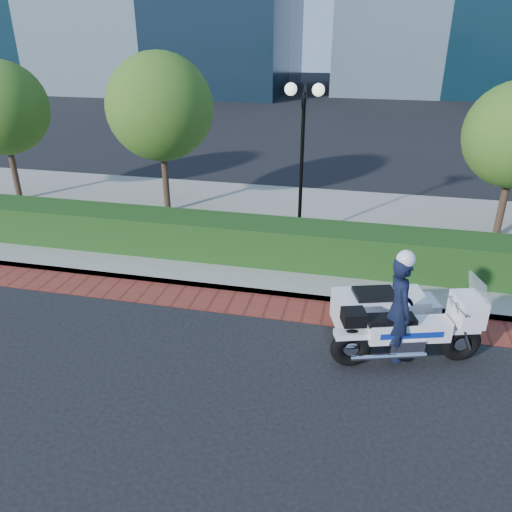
% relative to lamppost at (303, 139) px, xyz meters
% --- Properties ---
extents(ground, '(120.00, 120.00, 0.00)m').
position_rel_lamppost_xyz_m(ground, '(-1.00, -5.20, -2.96)').
color(ground, black).
rests_on(ground, ground).
extents(brick_strip, '(60.00, 1.00, 0.01)m').
position_rel_lamppost_xyz_m(brick_strip, '(-1.00, -3.70, -2.95)').
color(brick_strip, maroon).
rests_on(brick_strip, ground).
extents(sidewalk, '(60.00, 8.00, 0.15)m').
position_rel_lamppost_xyz_m(sidewalk, '(-1.00, 0.80, -2.88)').
color(sidewalk, gray).
rests_on(sidewalk, ground).
extents(hedge_main, '(18.00, 1.20, 1.00)m').
position_rel_lamppost_xyz_m(hedge_main, '(-1.00, -1.60, -2.31)').
color(hedge_main, black).
rests_on(hedge_main, sidewalk).
extents(lamppost, '(1.02, 0.70, 4.21)m').
position_rel_lamppost_xyz_m(lamppost, '(0.00, 0.00, 0.00)').
color(lamppost, black).
rests_on(lamppost, sidewalk).
extents(tree_a, '(3.00, 3.00, 4.58)m').
position_rel_lamppost_xyz_m(tree_a, '(-10.00, 1.30, 0.26)').
color(tree_a, '#332319').
rests_on(tree_a, sidewalk).
extents(tree_b, '(3.20, 3.20, 4.89)m').
position_rel_lamppost_xyz_m(tree_b, '(-4.50, 1.30, 0.48)').
color(tree_b, '#332319').
rests_on(tree_b, sidewalk).
extents(police_motorcycle, '(2.85, 2.06, 2.28)m').
position_rel_lamppost_xyz_m(police_motorcycle, '(2.49, -4.76, -2.18)').
color(police_motorcycle, black).
rests_on(police_motorcycle, ground).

